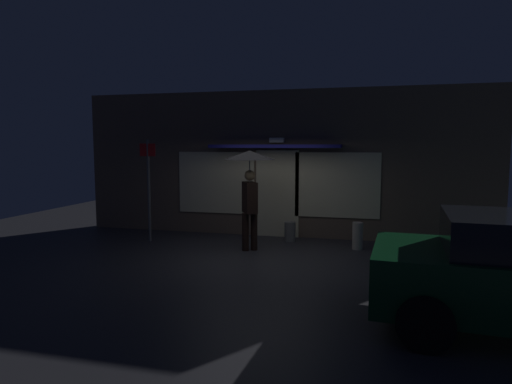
{
  "coord_description": "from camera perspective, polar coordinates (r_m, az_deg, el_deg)",
  "views": [
    {
      "loc": [
        2.21,
        -8.7,
        2.3
      ],
      "look_at": [
        -0.14,
        0.55,
        1.3
      ],
      "focal_mm": 30.88,
      "sensor_mm": 36.0,
      "label": 1
    }
  ],
  "objects": [
    {
      "name": "sidewalk_bollard",
      "position": [
        10.73,
        4.43,
        -5.14
      ],
      "size": [
        0.27,
        0.27,
        0.48
      ],
      "primitive_type": "cylinder",
      "color": "slate",
      "rests_on": "ground"
    },
    {
      "name": "ground_plane",
      "position": [
        9.26,
        0.02,
        -8.42
      ],
      "size": [
        18.0,
        18.0,
        0.0
      ],
      "primitive_type": "plane",
      "color": "#2D2D33"
    },
    {
      "name": "street_sign_post",
      "position": [
        10.88,
        -13.74,
        1.01
      ],
      "size": [
        0.4,
        0.07,
        2.46
      ],
      "color": "#595B60",
      "rests_on": "ground"
    },
    {
      "name": "person_with_umbrella",
      "position": [
        9.59,
        -0.82,
        2.58
      ],
      "size": [
        1.13,
        1.13,
        2.21
      ],
      "rotation": [
        0.0,
        0.0,
        -1.03
      ],
      "color": "black",
      "rests_on": "ground"
    },
    {
      "name": "building_facade",
      "position": [
        11.26,
        2.95,
        3.61
      ],
      "size": [
        10.56,
        1.0,
        3.7
      ],
      "color": "brown",
      "rests_on": "ground"
    },
    {
      "name": "sidewalk_bollard_2",
      "position": [
        10.13,
        13.02,
        -5.56
      ],
      "size": [
        0.23,
        0.23,
        0.61
      ],
      "primitive_type": "cylinder",
      "color": "#B2A899",
      "rests_on": "ground"
    }
  ]
}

